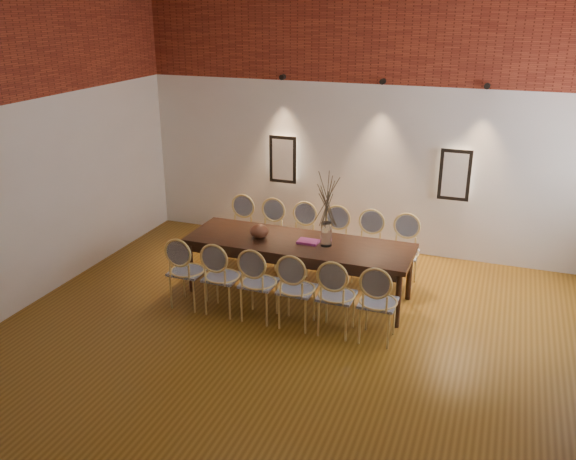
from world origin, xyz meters
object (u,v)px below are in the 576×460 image
(chair_near_a, at_px, (188,271))
(chair_near_e, at_px, (337,295))
(chair_near_c, at_px, (259,283))
(chair_near_d, at_px, (297,289))
(chair_far_e, at_px, (367,249))
(dining_table, at_px, (299,269))
(chair_far_a, at_px, (238,231))
(chair_near_f, at_px, (378,302))
(chair_far_b, at_px, (269,235))
(book, at_px, (308,242))
(chair_near_b, at_px, (223,277))
(chair_far_f, at_px, (403,253))
(vase, at_px, (326,234))
(bowl, at_px, (259,231))
(chair_far_c, at_px, (300,240))
(chair_far_d, at_px, (333,244))

(chair_near_a, relative_size, chair_near_e, 1.00)
(chair_near_c, relative_size, chair_near_d, 1.00)
(chair_near_c, bearing_deg, chair_far_e, 57.12)
(dining_table, bearing_deg, chair_near_a, -148.25)
(chair_far_a, bearing_deg, chair_near_f, 148.25)
(chair_far_b, distance_m, book, 1.16)
(chair_near_b, bearing_deg, chair_far_f, 37.72)
(chair_near_e, relative_size, chair_far_a, 1.00)
(chair_far_a, height_order, vase, vase)
(chair_far_b, distance_m, bowl, 0.90)
(dining_table, bearing_deg, chair_far_f, 31.75)
(chair_far_c, height_order, chair_far_f, same)
(chair_near_b, relative_size, chair_far_b, 1.00)
(chair_near_c, relative_size, chair_far_a, 1.00)
(chair_near_b, height_order, chair_far_d, same)
(chair_near_c, xyz_separation_m, vase, (0.60, 0.74, 0.43))
(chair_far_b, relative_size, chair_far_f, 1.00)
(chair_far_c, relative_size, chair_far_f, 1.00)
(chair_near_d, xyz_separation_m, chair_far_c, (-0.47, 1.49, 0.00))
(chair_far_d, bearing_deg, chair_far_e, -180.00)
(book, bearing_deg, dining_table, -177.57)
(chair_near_d, distance_m, chair_far_b, 1.77)
(chair_far_a, relative_size, vase, 3.13)
(chair_near_d, distance_m, chair_near_f, 0.96)
(chair_near_a, distance_m, chair_far_f, 2.82)
(chair_far_e, bearing_deg, chair_near_d, 72.09)
(chair_near_a, bearing_deg, chair_near_f, 0.00)
(chair_far_f, distance_m, bowl, 1.93)
(book, bearing_deg, chair_far_c, 115.94)
(dining_table, distance_m, chair_near_a, 1.42)
(chair_near_d, relative_size, bowl, 3.92)
(chair_near_a, height_order, chair_near_c, same)
(dining_table, height_order, chair_far_b, chair_far_b)
(chair_far_b, bearing_deg, chair_far_a, 0.00)
(chair_far_e, bearing_deg, chair_near_e, 90.00)
(chair_far_f, bearing_deg, chair_near_b, 37.72)
(chair_far_e, height_order, vase, vase)
(dining_table, relative_size, chair_near_e, 3.07)
(chair_far_b, xyz_separation_m, chair_far_c, (0.48, -0.00, 0.00))
(chair_far_c, xyz_separation_m, vase, (0.60, -0.75, 0.43))
(chair_far_c, relative_size, vase, 3.13)
(chair_near_b, distance_m, chair_far_a, 1.56)
(chair_near_a, xyz_separation_m, book, (1.33, 0.74, 0.30))
(chair_near_d, bearing_deg, dining_table, 107.91)
(chair_far_c, bearing_deg, book, 116.19)
(dining_table, relative_size, vase, 9.61)
(chair_near_b, relative_size, book, 3.62)
(chair_near_a, bearing_deg, chair_far_d, 45.89)
(dining_table, relative_size, chair_near_d, 3.07)
(chair_far_a, xyz_separation_m, chair_far_d, (1.44, -0.01, 0.00))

